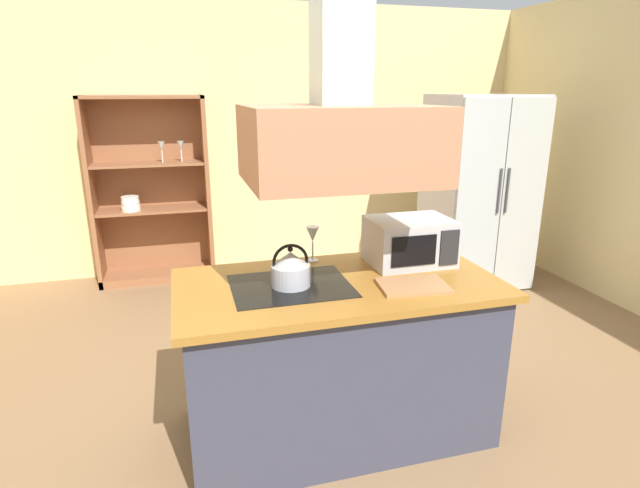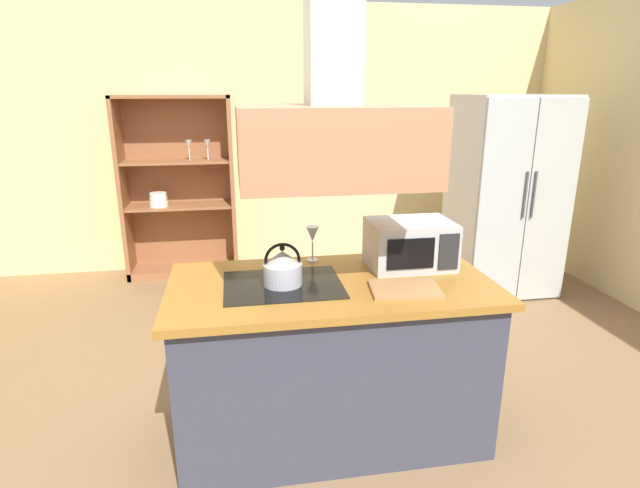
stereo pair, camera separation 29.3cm
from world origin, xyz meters
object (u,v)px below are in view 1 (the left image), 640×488
(dish_cabinet, at_px, (152,201))
(microwave, at_px, (410,241))
(refrigerator, at_px, (478,193))
(wine_glass_on_counter, at_px, (313,236))
(cutting_board, at_px, (413,286))
(kettle, at_px, (291,269))

(dish_cabinet, height_order, microwave, dish_cabinet)
(refrigerator, height_order, dish_cabinet, refrigerator)
(refrigerator, distance_m, wine_glass_on_counter, 2.54)
(refrigerator, height_order, cutting_board, refrigerator)
(kettle, relative_size, cutting_board, 0.65)
(cutting_board, bearing_deg, wine_glass_on_counter, 125.29)
(kettle, relative_size, wine_glass_on_counter, 1.07)
(kettle, distance_m, cutting_board, 0.62)
(kettle, height_order, wine_glass_on_counter, kettle)
(cutting_board, bearing_deg, kettle, 162.51)
(cutting_board, bearing_deg, dish_cabinet, 114.39)
(dish_cabinet, height_order, wine_glass_on_counter, dish_cabinet)
(wine_glass_on_counter, bearing_deg, kettle, -120.57)
(kettle, xyz_separation_m, wine_glass_on_counter, (0.21, 0.35, 0.06))
(dish_cabinet, height_order, kettle, dish_cabinet)
(refrigerator, relative_size, wine_glass_on_counter, 8.82)
(refrigerator, bearing_deg, wine_glass_on_counter, -143.70)
(microwave, bearing_deg, wine_glass_on_counter, 160.80)
(cutting_board, distance_m, microwave, 0.40)
(kettle, height_order, microwave, microwave)
(refrigerator, xyz_separation_m, cutting_board, (-1.67, -2.04, 0.00))
(dish_cabinet, relative_size, microwave, 3.93)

